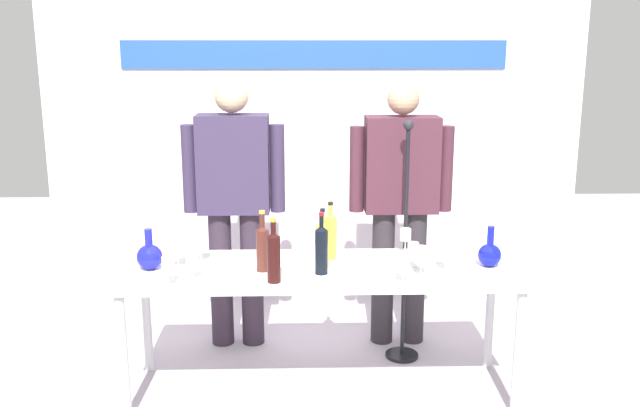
{
  "coord_description": "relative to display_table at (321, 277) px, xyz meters",
  "views": [
    {
      "loc": [
        -0.1,
        -3.5,
        1.89
      ],
      "look_at": [
        0.0,
        0.15,
        1.03
      ],
      "focal_mm": 38.8,
      "sensor_mm": 36.0,
      "label": 1
    }
  ],
  "objects": [
    {
      "name": "wine_glass_right_2",
      "position": [
        0.49,
        0.25,
        0.16
      ],
      "size": [
        0.06,
        0.06,
        0.14
      ],
      "color": "white",
      "rests_on": "display_table"
    },
    {
      "name": "back_wall",
      "position": [
        0.0,
        1.59,
        0.84
      ],
      "size": [
        3.92,
        0.11,
        3.0
      ],
      "color": "silver",
      "rests_on": "ground"
    },
    {
      "name": "presenter_left",
      "position": [
        -0.51,
        0.65,
        0.31
      ],
      "size": [
        0.62,
        0.22,
        1.68
      ],
      "color": "#342736",
      "rests_on": "ground"
    },
    {
      "name": "wine_glass_left_1",
      "position": [
        -0.76,
        -0.27,
        0.16
      ],
      "size": [
        0.06,
        0.06,
        0.15
      ],
      "color": "white",
      "rests_on": "display_table"
    },
    {
      "name": "wine_bottle_1",
      "position": [
        0.01,
        0.01,
        0.19
      ],
      "size": [
        0.07,
        0.07,
        0.32
      ],
      "color": "gold",
      "rests_on": "display_table"
    },
    {
      "name": "decanter_blue_left",
      "position": [
        -0.9,
        -0.02,
        0.13
      ],
      "size": [
        0.13,
        0.13,
        0.22
      ],
      "color": "#1B1FC1",
      "rests_on": "display_table"
    },
    {
      "name": "wine_glass_right_1",
      "position": [
        0.65,
        -0.09,
        0.17
      ],
      "size": [
        0.06,
        0.06,
        0.16
      ],
      "color": "white",
      "rests_on": "display_table"
    },
    {
      "name": "wine_glass_left_3",
      "position": [
        -0.65,
        0.1,
        0.18
      ],
      "size": [
        0.07,
        0.07,
        0.17
      ],
      "color": "white",
      "rests_on": "display_table"
    },
    {
      "name": "microphone_stand",
      "position": [
        0.51,
        0.41,
        -0.18
      ],
      "size": [
        0.2,
        0.2,
        1.46
      ],
      "color": "black",
      "rests_on": "ground"
    },
    {
      "name": "wine_glass_left_2",
      "position": [
        -0.65,
        -0.2,
        0.16
      ],
      "size": [
        0.06,
        0.06,
        0.15
      ],
      "color": "white",
      "rests_on": "display_table"
    },
    {
      "name": "wine_bottle_0",
      "position": [
        0.06,
        0.14,
        0.2
      ],
      "size": [
        0.07,
        0.07,
        0.32
      ],
      "color": "gold",
      "rests_on": "display_table"
    },
    {
      "name": "wine_bottle_2",
      "position": [
        -0.24,
        -0.23,
        0.2
      ],
      "size": [
        0.07,
        0.07,
        0.33
      ],
      "color": "black",
      "rests_on": "display_table"
    },
    {
      "name": "wine_glass_right_3",
      "position": [
        0.48,
        -0.04,
        0.16
      ],
      "size": [
        0.06,
        0.06,
        0.14
      ],
      "color": "white",
      "rests_on": "display_table"
    },
    {
      "name": "wine_glass_left_0",
      "position": [
        -0.76,
        0.02,
        0.17
      ],
      "size": [
        0.07,
        0.07,
        0.15
      ],
      "color": "white",
      "rests_on": "display_table"
    },
    {
      "name": "display_table",
      "position": [
        0.0,
        0.0,
        0.0
      ],
      "size": [
        2.12,
        0.64,
        0.72
      ],
      "color": "white",
      "rests_on": "ground"
    },
    {
      "name": "wine_bottle_3",
      "position": [
        0.0,
        -0.11,
        0.2
      ],
      "size": [
        0.07,
        0.07,
        0.32
      ],
      "color": "black",
      "rests_on": "display_table"
    },
    {
      "name": "ground_plane",
      "position": [
        0.0,
        0.0,
        -0.66
      ],
      "size": [
        10.0,
        10.0,
        0.0
      ],
      "primitive_type": "plane",
      "color": "#B5ABB7"
    },
    {
      "name": "wine_glass_right_4",
      "position": [
        0.4,
        -0.26,
        0.15
      ],
      "size": [
        0.06,
        0.06,
        0.13
      ],
      "color": "white",
      "rests_on": "display_table"
    },
    {
      "name": "wine_glass_right_0",
      "position": [
        0.51,
        -0.15,
        0.17
      ],
      "size": [
        0.06,
        0.06,
        0.15
      ],
      "color": "white",
      "rests_on": "display_table"
    },
    {
      "name": "presenter_right",
      "position": [
        0.51,
        0.65,
        0.29
      ],
      "size": [
        0.64,
        0.22,
        1.66
      ],
      "color": "#2F2A2F",
      "rests_on": "ground"
    },
    {
      "name": "decanter_blue_right",
      "position": [
        0.9,
        -0.02,
        0.13
      ],
      "size": [
        0.12,
        0.12,
        0.22
      ],
      "color": "#1119B0",
      "rests_on": "display_table"
    },
    {
      "name": "wine_bottle_4",
      "position": [
        -0.3,
        -0.06,
        0.19
      ],
      "size": [
        0.07,
        0.07,
        0.32
      ],
      "color": "#53251E",
      "rests_on": "display_table"
    }
  ]
}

